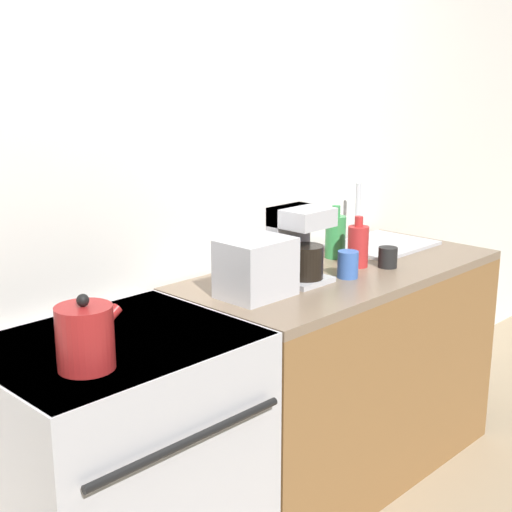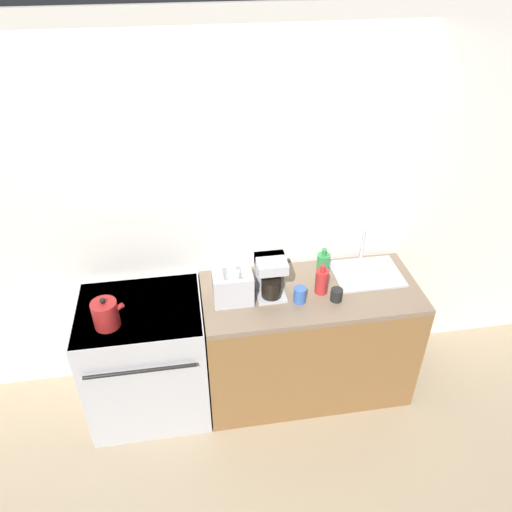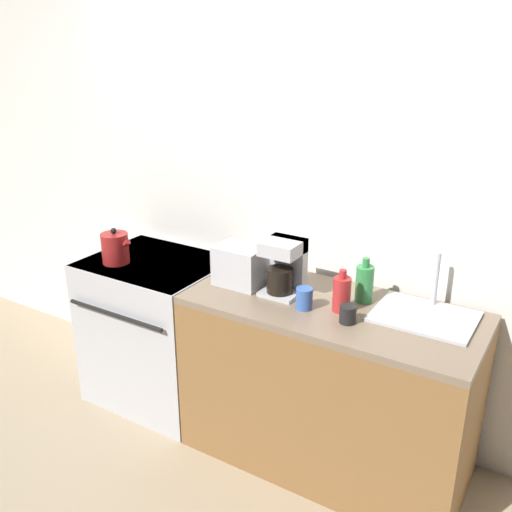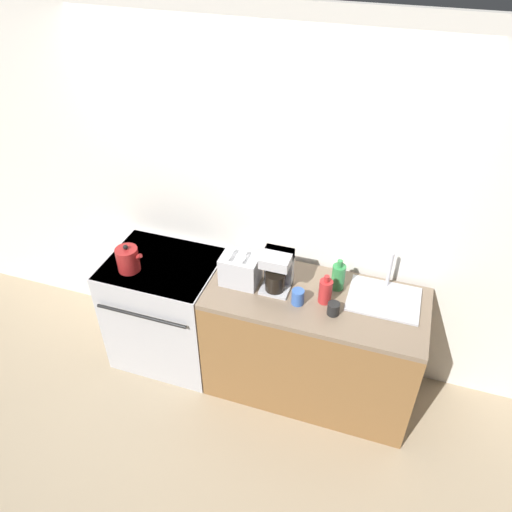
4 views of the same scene
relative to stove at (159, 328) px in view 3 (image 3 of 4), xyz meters
name	(u,v)px [view 3 (image 3 of 4)]	position (x,y,z in m)	size (l,w,h in m)	color
ground_plane	(212,457)	(0.62, -0.32, -0.47)	(12.00, 12.00, 0.00)	tan
wall_back	(279,197)	(0.62, 0.39, 0.83)	(8.00, 0.05, 2.60)	silver
stove	(159,328)	(0.00, 0.00, 0.00)	(0.80, 0.68, 0.91)	#B7B7BC
counter_block	(328,385)	(1.14, 0.01, -0.01)	(1.45, 0.66, 0.91)	brown
kettle	(115,248)	(-0.17, -0.13, 0.54)	(0.20, 0.16, 0.21)	maroon
toaster	(241,265)	(0.61, 0.00, 0.55)	(0.25, 0.20, 0.21)	#BCBCC1
coffee_maker	(284,265)	(0.86, 0.02, 0.59)	(0.19, 0.19, 0.29)	#B7B7BC
sink_tray	(425,314)	(1.56, 0.12, 0.46)	(0.46, 0.36, 0.28)	#B7B7BC
bottle_green	(364,283)	(1.24, 0.14, 0.54)	(0.09, 0.09, 0.23)	#338C47
bottle_red	(342,294)	(1.19, -0.02, 0.53)	(0.09, 0.09, 0.21)	#B72828
cup_blue	(304,298)	(1.03, -0.09, 0.50)	(0.08, 0.08, 0.11)	#3860B2
cup_black	(348,314)	(1.27, -0.12, 0.49)	(0.08, 0.08, 0.08)	black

